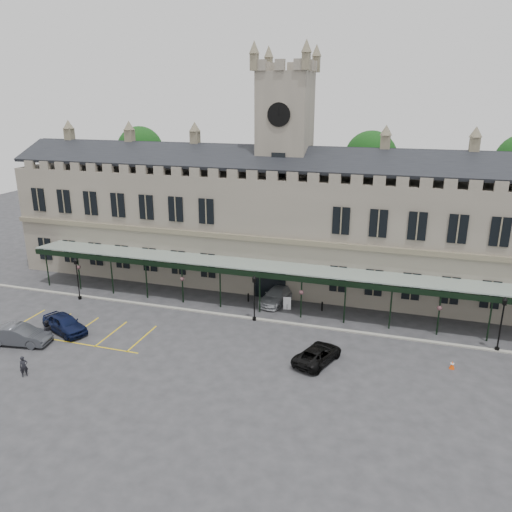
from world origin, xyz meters
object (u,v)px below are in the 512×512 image
(car_left_b, at_px, (19,335))
(person_b, at_px, (47,331))
(lamp_post_left, at_px, (77,275))
(lamp_post_mid, at_px, (254,294))
(person_a, at_px, (24,366))
(car_van, at_px, (318,354))
(station_building, at_px, (283,225))
(traffic_cone, at_px, (452,365))
(car_taxi, at_px, (277,295))
(lamp_post_right, at_px, (502,319))
(car_left_a, at_px, (65,323))
(clock_tower, at_px, (285,163))
(sign_board, at_px, (287,303))

(car_left_b, distance_m, person_b, 2.16)
(lamp_post_left, xyz_separation_m, lamp_post_mid, (18.47, 0.45, -0.01))
(lamp_post_left, relative_size, person_a, 2.76)
(car_van, relative_size, person_a, 2.97)
(station_building, bearing_deg, lamp_post_mid, -89.70)
(traffic_cone, xyz_separation_m, person_b, (-32.26, -5.27, 0.63))
(car_left_b, xyz_separation_m, person_b, (1.82, 1.17, 0.11))
(car_taxi, height_order, person_a, person_a)
(traffic_cone, distance_m, person_b, 32.69)
(lamp_post_right, bearing_deg, car_van, -156.03)
(car_taxi, bearing_deg, lamp_post_left, -152.62)
(station_building, relative_size, car_left_a, 12.39)
(car_taxi, distance_m, person_b, 21.34)
(lamp_post_right, bearing_deg, person_b, -165.50)
(station_building, distance_m, lamp_post_right, 23.32)
(traffic_cone, bearing_deg, clock_tower, 139.50)
(station_building, bearing_deg, car_van, -66.86)
(traffic_cone, relative_size, person_b, 0.34)
(lamp_post_right, relative_size, car_taxi, 0.90)
(traffic_cone, height_order, person_b, person_b)
(lamp_post_mid, bearing_deg, station_building, 90.30)
(traffic_cone, distance_m, car_left_b, 34.69)
(traffic_cone, bearing_deg, lamp_post_mid, 167.43)
(lamp_post_mid, xyz_separation_m, car_taxi, (0.94, 4.70, -1.85))
(sign_board, bearing_deg, clock_tower, 97.43)
(clock_tower, height_order, lamp_post_left, clock_tower)
(lamp_post_mid, xyz_separation_m, person_b, (-15.40, -9.03, -1.68))
(car_van, bearing_deg, person_a, 42.98)
(traffic_cone, distance_m, person_a, 31.89)
(traffic_cone, relative_size, car_left_b, 0.13)
(traffic_cone, distance_m, car_taxi, 18.03)
(lamp_post_left, height_order, car_van, lamp_post_left)
(lamp_post_right, bearing_deg, station_building, 153.30)
(sign_board, xyz_separation_m, car_van, (4.65, -9.04, 0.03))
(car_left_a, bearing_deg, lamp_post_right, -55.97)
(lamp_post_left, bearing_deg, station_building, 30.99)
(lamp_post_mid, relative_size, car_taxi, 0.83)
(clock_tower, xyz_separation_m, traffic_cone, (16.92, -14.45, -12.80))
(station_building, xyz_separation_m, car_taxi, (1.00, -5.91, -5.70))
(lamp_post_left, height_order, sign_board, lamp_post_left)
(car_left_b, bearing_deg, traffic_cone, -88.57)
(clock_tower, distance_m, traffic_cone, 25.67)
(car_left_b, distance_m, car_van, 24.56)
(lamp_post_mid, relative_size, lamp_post_right, 0.93)
(lamp_post_mid, height_order, person_a, lamp_post_mid)
(lamp_post_left, relative_size, car_left_b, 0.88)
(sign_board, bearing_deg, car_van, -72.90)
(sign_board, relative_size, car_left_b, 0.25)
(station_building, bearing_deg, car_left_a, -130.08)
(lamp_post_mid, xyz_separation_m, car_left_b, (-17.21, -10.20, -1.79))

